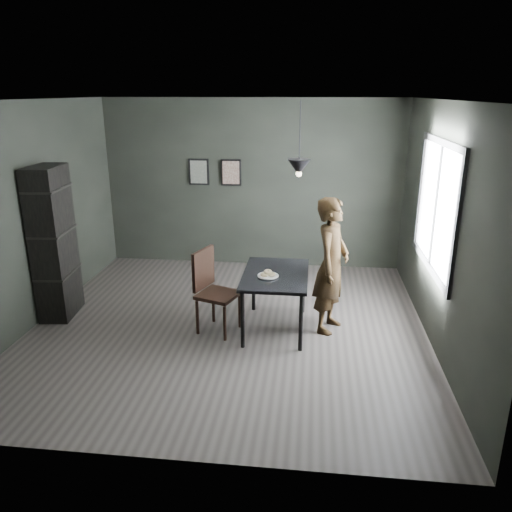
# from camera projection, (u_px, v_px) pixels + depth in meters

# --- Properties ---
(ground) EXTENTS (5.00, 5.00, 0.00)m
(ground) POSITION_uv_depth(u_px,v_px,m) (229.00, 326.00, 6.47)
(ground) COLOR #34302D
(ground) RESTS_ON ground
(back_wall) EXTENTS (5.00, 0.10, 2.80)m
(back_wall) POSITION_uv_depth(u_px,v_px,m) (252.00, 184.00, 8.38)
(back_wall) COLOR black
(back_wall) RESTS_ON ground
(ceiling) EXTENTS (5.00, 5.00, 0.02)m
(ceiling) POSITION_uv_depth(u_px,v_px,m) (225.00, 100.00, 5.59)
(ceiling) COLOR silver
(ceiling) RESTS_ON ground
(window_assembly) EXTENTS (0.04, 1.96, 1.56)m
(window_assembly) POSITION_uv_depth(u_px,v_px,m) (436.00, 206.00, 5.88)
(window_assembly) COLOR white
(window_assembly) RESTS_ON ground
(cafe_table) EXTENTS (0.80, 1.20, 0.75)m
(cafe_table) POSITION_uv_depth(u_px,v_px,m) (276.00, 279.00, 6.19)
(cafe_table) COLOR black
(cafe_table) RESTS_ON ground
(white_plate) EXTENTS (0.23, 0.23, 0.01)m
(white_plate) POSITION_uv_depth(u_px,v_px,m) (268.00, 276.00, 6.05)
(white_plate) COLOR white
(white_plate) RESTS_ON cafe_table
(donut_pile) EXTENTS (0.18, 0.15, 0.08)m
(donut_pile) POSITION_uv_depth(u_px,v_px,m) (268.00, 274.00, 6.04)
(donut_pile) COLOR beige
(donut_pile) RESTS_ON white_plate
(woman) EXTENTS (0.59, 0.72, 1.70)m
(woman) POSITION_uv_depth(u_px,v_px,m) (331.00, 266.00, 6.13)
(woman) COLOR black
(woman) RESTS_ON ground
(wood_chair) EXTENTS (0.58, 0.58, 1.05)m
(wood_chair) POSITION_uv_depth(u_px,v_px,m) (212.00, 285.00, 6.19)
(wood_chair) COLOR black
(wood_chair) RESTS_ON ground
(shelf_unit) EXTENTS (0.44, 0.70, 2.01)m
(shelf_unit) POSITION_uv_depth(u_px,v_px,m) (54.00, 243.00, 6.50)
(shelf_unit) COLOR black
(shelf_unit) RESTS_ON ground
(pendant_lamp) EXTENTS (0.28, 0.28, 0.86)m
(pendant_lamp) POSITION_uv_depth(u_px,v_px,m) (299.00, 167.00, 5.82)
(pendant_lamp) COLOR black
(pendant_lamp) RESTS_ON ground
(framed_print_left) EXTENTS (0.34, 0.04, 0.44)m
(framed_print_left) POSITION_uv_depth(u_px,v_px,m) (199.00, 172.00, 8.39)
(framed_print_left) COLOR black
(framed_print_left) RESTS_ON ground
(framed_print_right) EXTENTS (0.34, 0.04, 0.44)m
(framed_print_right) POSITION_uv_depth(u_px,v_px,m) (231.00, 172.00, 8.33)
(framed_print_right) COLOR black
(framed_print_right) RESTS_ON ground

